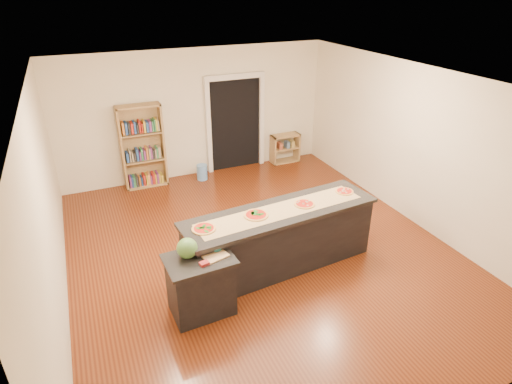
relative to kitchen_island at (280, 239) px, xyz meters
name	(u,v)px	position (x,y,z in m)	size (l,w,h in m)	color
room	(261,174)	(-0.10, 0.50, 0.90)	(6.00, 7.00, 2.80)	#F0E6CA
doorway	(235,118)	(0.80, 3.96, 0.70)	(1.40, 0.09, 2.21)	black
kitchen_island	(280,239)	(0.00, 0.00, 0.00)	(3.03, 0.82, 1.00)	black
side_counter	(201,285)	(-1.42, -0.50, -0.07)	(0.87, 0.64, 0.86)	black
bookshelf	(143,147)	(-1.36, 3.79, 0.39)	(0.89, 0.32, 1.79)	tan
low_shelf	(285,148)	(2.02, 3.80, -0.15)	(0.70, 0.30, 0.70)	tan
waste_bin	(202,172)	(-0.16, 3.61, -0.33)	(0.24, 0.24, 0.34)	#5F93D5
kraft_paper	(281,210)	(0.00, -0.01, 0.50)	(2.63, 0.47, 0.00)	#A48754
watermelon	(187,248)	(-1.54, -0.41, 0.49)	(0.27, 0.27, 0.27)	#144214
cutting_board	(216,256)	(-1.21, -0.55, 0.37)	(0.31, 0.20, 0.02)	tan
package_red	(204,263)	(-1.39, -0.66, 0.38)	(0.11, 0.08, 0.04)	maroon
package_teal	(216,248)	(-1.16, -0.41, 0.39)	(0.16, 0.16, 0.06)	#195966
pizza_a	(204,228)	(-1.21, -0.06, 0.51)	(0.32, 0.32, 0.02)	tan
pizza_b	(256,215)	(-0.40, 0.00, 0.51)	(0.35, 0.35, 0.02)	tan
pizza_c	(304,204)	(0.40, 0.02, 0.51)	(0.30, 0.30, 0.02)	tan
pizza_d	(344,191)	(1.20, 0.14, 0.51)	(0.30, 0.30, 0.02)	tan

